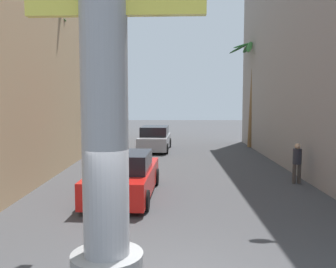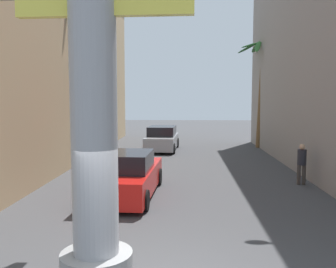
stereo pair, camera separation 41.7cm
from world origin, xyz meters
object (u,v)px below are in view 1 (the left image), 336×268
at_px(neon_sign_pole, 104,24).
at_px(palm_tree_mid_left, 41,72).
at_px(car_lead, 124,176).
at_px(pedestrian_mid_right, 297,160).
at_px(palm_tree_far_right, 252,80).
at_px(car_far, 155,139).

height_order(neon_sign_pole, palm_tree_mid_left, neon_sign_pole).
xyz_separation_m(car_lead, pedestrian_mid_right, (6.54, 2.04, 0.22)).
bearing_deg(neon_sign_pole, palm_tree_mid_left, 113.92).
distance_m(car_lead, palm_tree_far_right, 15.63).
bearing_deg(pedestrian_mid_right, neon_sign_pole, -125.58).
bearing_deg(pedestrian_mid_right, car_far, 122.39).
distance_m(car_far, palm_tree_mid_left, 9.30).
xyz_separation_m(car_far, palm_tree_far_right, (6.59, 1.83, 3.88)).
height_order(palm_tree_far_right, palm_tree_mid_left, palm_tree_mid_left).
distance_m(car_far, pedestrian_mid_right, 11.26).
bearing_deg(palm_tree_mid_left, neon_sign_pole, -66.08).
bearing_deg(car_far, pedestrian_mid_right, -57.61).
distance_m(car_lead, car_far, 11.55).
distance_m(car_far, palm_tree_far_right, 7.87).
bearing_deg(pedestrian_mid_right, palm_tree_mid_left, 167.00).
xyz_separation_m(palm_tree_far_right, pedestrian_mid_right, (-0.56, -11.33, -3.69)).
bearing_deg(car_lead, palm_tree_far_right, 62.00).
height_order(car_lead, car_far, same).
relative_size(neon_sign_pole, palm_tree_far_right, 1.37).
bearing_deg(car_lead, neon_sign_pole, -85.15).
bearing_deg(palm_tree_far_right, neon_sign_pole, -108.42).
distance_m(palm_tree_mid_left, pedestrian_mid_right, 11.69).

